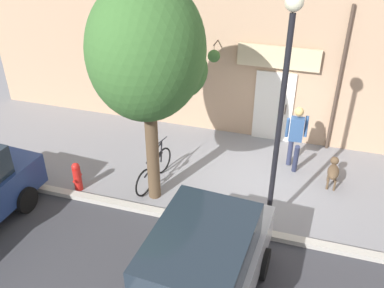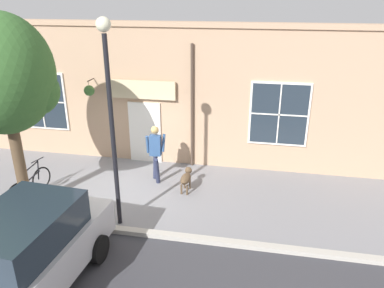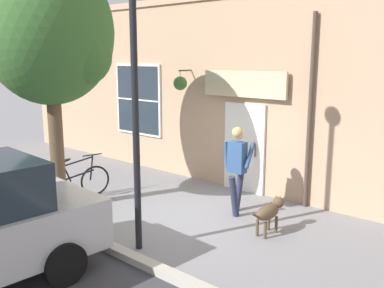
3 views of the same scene
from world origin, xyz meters
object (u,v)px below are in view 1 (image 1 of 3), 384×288
at_px(pedestrian_walking, 296,132).
at_px(street_tree_by_curb, 150,54).
at_px(fire_hydrant, 77,176).
at_px(parked_car_mid_block, 197,280).
at_px(street_lamp, 283,91).
at_px(dog_on_leash, 333,170).
at_px(leaning_bicycle, 154,169).

xyz_separation_m(pedestrian_walking, street_tree_by_curb, (2.14, -3.00, 2.48)).
xyz_separation_m(street_tree_by_curb, fire_hydrant, (0.35, -1.94, -3.18)).
distance_m(parked_car_mid_block, street_lamp, 3.68).
bearing_deg(street_tree_by_curb, dog_on_leash, 112.85).
relative_size(dog_on_leash, street_tree_by_curb, 0.20).
relative_size(leaning_bicycle, parked_car_mid_block, 0.39).
bearing_deg(street_lamp, street_tree_by_curb, -95.78).
xyz_separation_m(street_tree_by_curb, leaning_bicycle, (-0.49, -0.26, -3.20)).
xyz_separation_m(parked_car_mid_block, fire_hydrant, (-2.61, -3.81, -0.48)).
bearing_deg(leaning_bicycle, dog_on_leash, 105.77).
xyz_separation_m(pedestrian_walking, street_lamp, (2.42, -0.28, 2.15)).
relative_size(parked_car_mid_block, fire_hydrant, 5.72).
height_order(street_tree_by_curb, fire_hydrant, street_tree_by_curb).
bearing_deg(leaning_bicycle, street_tree_by_curb, 27.83).
bearing_deg(street_lamp, leaning_bicycle, -104.37).
bearing_deg(fire_hydrant, street_lamp, 90.88).
xyz_separation_m(pedestrian_walking, parked_car_mid_block, (5.10, -1.13, -0.22)).
height_order(pedestrian_walking, leaning_bicycle, pedestrian_walking).
distance_m(pedestrian_walking, dog_on_leash, 1.31).
height_order(leaning_bicycle, street_lamp, street_lamp).
xyz_separation_m(street_lamp, fire_hydrant, (0.07, -4.66, -2.85)).
xyz_separation_m(street_tree_by_curb, street_lamp, (0.28, 2.72, -0.33)).
relative_size(dog_on_leash, parked_car_mid_block, 0.23).
relative_size(dog_on_leash, street_lamp, 0.20).
relative_size(street_tree_by_curb, fire_hydrant, 6.62).
distance_m(pedestrian_walking, parked_car_mid_block, 5.22).
bearing_deg(leaning_bicycle, pedestrian_walking, 116.90).
xyz_separation_m(dog_on_leash, fire_hydrant, (2.05, -5.97, -0.02)).
height_order(parked_car_mid_block, street_lamp, street_lamp).
distance_m(street_tree_by_curb, leaning_bicycle, 3.25).
bearing_deg(parked_car_mid_block, leaning_bicycle, -148.30).
relative_size(street_tree_by_curb, parked_car_mid_block, 1.16).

